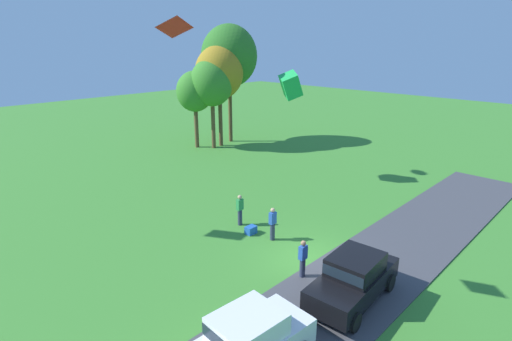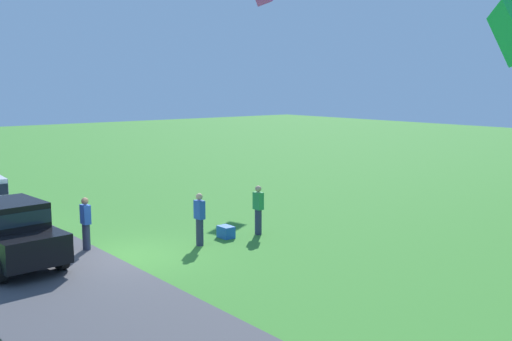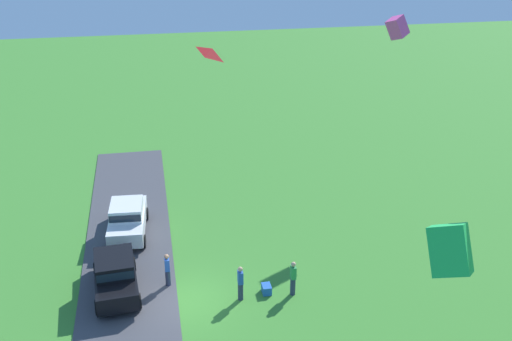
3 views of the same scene
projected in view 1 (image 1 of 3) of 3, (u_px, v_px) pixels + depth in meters
ground_plane at (308, 260)px, 18.02m from camera, size 120.00×120.00×0.00m
pavement_strip at (357, 282)px, 16.37m from camera, size 36.00×4.40×0.06m
car_sedan_near_entrance at (354, 277)px, 14.92m from camera, size 4.53×2.23×1.84m
person_on_lawn at (240, 210)px, 21.25m from camera, size 0.36×0.24×1.71m
person_beside_suv at (273, 224)px, 19.64m from camera, size 0.36×0.24×1.71m
person_watching_sky at (303, 259)px, 16.46m from camera, size 0.36×0.24×1.71m
tree_lone_near at (195, 92)px, 35.70m from camera, size 3.30×3.30×6.96m
tree_left_of_center at (212, 83)px, 35.23m from camera, size 3.82×3.82×8.06m
tree_far_right at (219, 73)px, 35.79m from camera, size 4.33×4.33×9.14m
tree_center_back at (229, 56)px, 37.00m from camera, size 5.20×5.20×10.98m
cooler_box at (251, 230)px, 20.48m from camera, size 0.56×0.40×0.40m
kite_diamond_mid_center at (174, 23)px, 12.94m from camera, size 1.31×1.40×0.76m
kite_box_low_drifter at (291, 85)px, 26.56m from camera, size 2.05×1.56×2.06m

